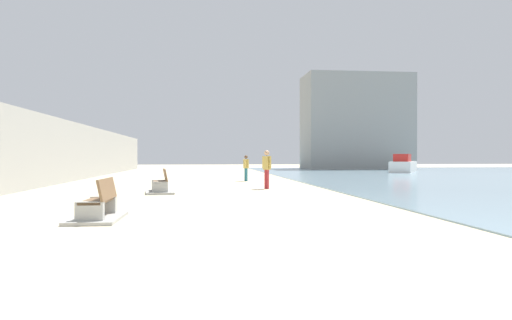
# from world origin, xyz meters

# --- Properties ---
(ground_plane) EXTENTS (120.00, 120.00, 0.00)m
(ground_plane) POSITION_xyz_m (0.00, 18.00, 0.00)
(ground_plane) COLOR #C6B793
(seawall) EXTENTS (0.80, 64.00, 3.53)m
(seawall) POSITION_xyz_m (-7.50, 18.00, 1.76)
(seawall) COLOR #9E9E99
(seawall) RESTS_ON ground
(bench_near) EXTENTS (1.13, 2.12, 0.98)m
(bench_near) POSITION_xyz_m (-2.02, 3.59, 0.23)
(bench_near) COLOR #9E9E99
(bench_near) RESTS_ON ground
(bench_far) EXTENTS (1.32, 2.21, 0.98)m
(bench_far) POSITION_xyz_m (-1.28, 11.82, 0.23)
(bench_far) COLOR #9E9E99
(bench_far) RESTS_ON ground
(person_walking) EXTENTS (0.31, 0.47, 1.56)m
(person_walking) POSITION_xyz_m (3.03, 20.59, 0.89)
(person_walking) COLOR teal
(person_walking) RESTS_ON ground
(person_standing) EXTENTS (0.36, 0.43, 1.76)m
(person_standing) POSITION_xyz_m (3.34, 13.73, 1.04)
(person_standing) COLOR #B22D33
(person_standing) RESTS_ON ground
(boat_distant) EXTENTS (4.47, 5.88, 1.65)m
(boat_distant) POSITION_xyz_m (18.67, 34.06, 0.67)
(boat_distant) COLOR white
(boat_distant) RESTS_ON water_bay
(harbor_building) EXTENTS (12.00, 6.00, 10.80)m
(harbor_building) POSITION_xyz_m (18.16, 46.00, 5.40)
(harbor_building) COLOR gray
(harbor_building) RESTS_ON ground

